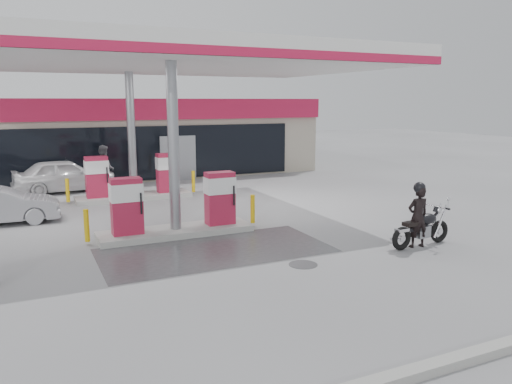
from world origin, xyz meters
The scene contains 12 objects.
ground centered at (0.00, 0.00, 0.00)m, with size 90.00×90.00×0.00m, color gray.
wet_patch centered at (0.50, 0.00, 0.00)m, with size 6.00×3.00×0.00m, color #4C4C4F.
drain_cover centered at (2.00, -2.00, 0.00)m, with size 0.70×0.70×0.01m, color #38383A.
store_building centered at (0.01, 15.94, 2.01)m, with size 22.00×8.22×4.00m.
canopy centered at (0.00, 5.00, 5.27)m, with size 16.00×10.02×5.51m.
pump_island_near centered at (0.00, 2.00, 0.71)m, with size 5.14×1.30×1.78m.
pump_island_far centered at (0.00, 8.00, 0.71)m, with size 5.14×1.30×1.78m.
main_motorcycle centered at (5.72, -1.99, 0.48)m, with size 2.10×0.80×1.08m.
biker_main centered at (5.52, -2.01, 0.84)m, with size 0.61×0.40×1.68m, color black.
sedan_white centered at (-2.36, 10.83, 0.73)m, with size 1.71×4.26×1.45m, color silver.
attendant centered at (-0.70, 10.80, 0.99)m, with size 0.96×0.75×1.98m, color #57575C.
parked_car_right centered at (7.22, 14.00, 0.52)m, with size 1.73×3.75×1.04m, color #4A1012.
Camera 1 is at (-3.91, -11.94, 3.89)m, focal length 35.00 mm.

